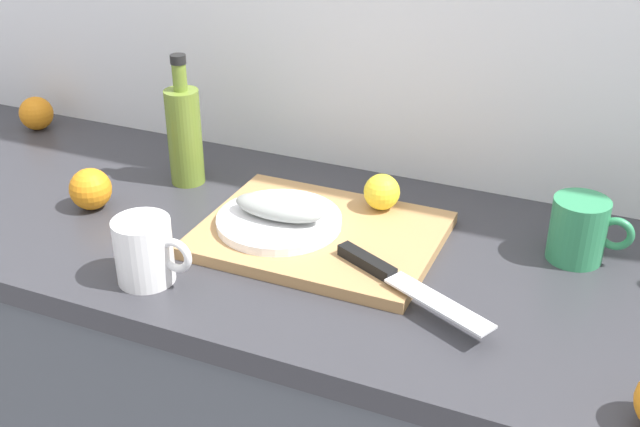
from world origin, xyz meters
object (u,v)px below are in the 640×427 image
(cutting_board, at_px, (320,235))
(lemon_0, at_px, (382,192))
(fish_fillet, at_px, (279,207))
(chef_knife, at_px, (392,276))
(coffee_mug_0, at_px, (579,230))
(orange_0, at_px, (91,189))
(white_plate, at_px, (279,221))
(olive_oil_bottle, at_px, (184,133))
(coffee_mug_1, at_px, (145,251))

(cutting_board, relative_size, lemon_0, 6.18)
(fish_fillet, xyz_separation_m, chef_knife, (0.23, -0.09, -0.02))
(coffee_mug_0, distance_m, orange_0, 0.83)
(cutting_board, height_order, chef_knife, chef_knife)
(white_plate, height_order, chef_knife, chef_knife)
(chef_knife, xyz_separation_m, orange_0, (-0.58, 0.04, 0.01))
(fish_fillet, distance_m, olive_oil_bottle, 0.28)
(chef_knife, height_order, olive_oil_bottle, olive_oil_bottle)
(cutting_board, distance_m, coffee_mug_1, 0.29)
(coffee_mug_1, xyz_separation_m, orange_0, (-0.23, 0.16, -0.01))
(cutting_board, xyz_separation_m, orange_0, (-0.42, -0.06, 0.03))
(lemon_0, bearing_deg, olive_oil_bottle, -178.90)
(white_plate, distance_m, coffee_mug_1, 0.24)
(olive_oil_bottle, bearing_deg, lemon_0, 1.10)
(orange_0, bearing_deg, white_plate, 7.21)
(chef_knife, distance_m, lemon_0, 0.23)
(lemon_0, height_order, olive_oil_bottle, olive_oil_bottle)
(olive_oil_bottle, distance_m, coffee_mug_1, 0.35)
(chef_knife, relative_size, lemon_0, 4.35)
(chef_knife, distance_m, olive_oil_bottle, 0.53)
(coffee_mug_1, bearing_deg, olive_oil_bottle, 111.65)
(fish_fillet, xyz_separation_m, coffee_mug_1, (-0.12, -0.20, -0.00))
(cutting_board, height_order, fish_fillet, fish_fillet)
(lemon_0, height_order, orange_0, lemon_0)
(lemon_0, bearing_deg, fish_fillet, -137.77)
(coffee_mug_0, height_order, coffee_mug_1, coffee_mug_0)
(coffee_mug_1, distance_m, orange_0, 0.28)
(fish_fillet, xyz_separation_m, lemon_0, (0.14, 0.12, -0.00))
(cutting_board, bearing_deg, white_plate, -170.14)
(olive_oil_bottle, xyz_separation_m, orange_0, (-0.10, -0.16, -0.06))
(lemon_0, bearing_deg, cutting_board, -121.12)
(cutting_board, relative_size, fish_fillet, 2.47)
(cutting_board, relative_size, coffee_mug_1, 3.04)
(white_plate, bearing_deg, orange_0, -172.79)
(white_plate, relative_size, orange_0, 2.81)
(chef_knife, bearing_deg, orange_0, -158.64)
(coffee_mug_1, bearing_deg, coffee_mug_0, 28.82)
(cutting_board, height_order, olive_oil_bottle, olive_oil_bottle)
(white_plate, relative_size, chef_knife, 0.77)
(olive_oil_bottle, height_order, coffee_mug_0, olive_oil_bottle)
(chef_knife, height_order, lemon_0, lemon_0)
(fish_fillet, relative_size, coffee_mug_1, 1.23)
(white_plate, relative_size, fish_fillet, 1.33)
(white_plate, distance_m, lemon_0, 0.19)
(white_plate, bearing_deg, chef_knife, -21.28)
(white_plate, height_order, coffee_mug_0, coffee_mug_0)
(cutting_board, bearing_deg, coffee_mug_1, -131.69)
(cutting_board, bearing_deg, orange_0, -172.35)
(olive_oil_bottle, relative_size, coffee_mug_0, 1.94)
(coffee_mug_1, bearing_deg, white_plate, 58.79)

